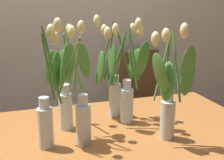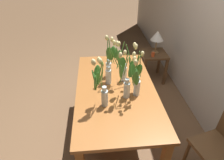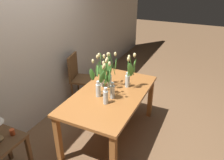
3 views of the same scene
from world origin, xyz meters
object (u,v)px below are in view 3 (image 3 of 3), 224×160
(tulip_vase_4, at_px, (110,86))
(pillar_candle, at_px, (12,132))
(tulip_vase_2, at_px, (102,74))
(dining_table, at_px, (111,99))
(dining_chair, at_px, (79,75))
(side_table, at_px, (3,148))
(tulip_vase_5, at_px, (109,73))
(tulip_vase_0, at_px, (98,84))
(tulip_vase_1, at_px, (130,73))
(tulip_vase_3, at_px, (106,90))

(tulip_vase_4, distance_m, pillar_candle, 1.30)
(tulip_vase_2, relative_size, tulip_vase_4, 1.07)
(dining_table, height_order, dining_chair, dining_chair)
(tulip_vase_2, distance_m, side_table, 1.56)
(tulip_vase_5, bearing_deg, tulip_vase_0, 176.56)
(tulip_vase_1, bearing_deg, pillar_candle, 145.44)
(tulip_vase_4, bearing_deg, tulip_vase_5, 27.15)
(tulip_vase_1, height_order, tulip_vase_5, tulip_vase_5)
(pillar_candle, bearing_deg, dining_table, -34.90)
(dining_table, relative_size, tulip_vase_3, 2.85)
(dining_table, xyz_separation_m, tulip_vase_2, (0.13, 0.20, 0.29))
(side_table, bearing_deg, tulip_vase_1, -33.88)
(tulip_vase_5, relative_size, side_table, 0.99)
(dining_table, xyz_separation_m, tulip_vase_0, (-0.13, 0.12, 0.27))
(tulip_vase_3, bearing_deg, dining_chair, 48.43)
(dining_table, height_order, side_table, dining_table)
(tulip_vase_1, height_order, tulip_vase_2, tulip_vase_2)
(dining_chair, bearing_deg, tulip_vase_0, -132.77)
(tulip_vase_1, xyz_separation_m, dining_chair, (0.41, 1.17, -0.45))
(dining_chair, bearing_deg, tulip_vase_2, -124.88)
(dining_chair, xyz_separation_m, side_table, (-1.89, -0.18, -0.09))
(tulip_vase_2, bearing_deg, side_table, 155.37)
(tulip_vase_5, xyz_separation_m, side_table, (-1.37, 0.72, -0.53))
(tulip_vase_1, height_order, pillar_candle, tulip_vase_1)
(tulip_vase_1, relative_size, tulip_vase_4, 1.04)
(dining_table, height_order, tulip_vase_1, tulip_vase_1)
(tulip_vase_5, height_order, pillar_candle, tulip_vase_5)
(tulip_vase_4, bearing_deg, tulip_vase_0, 92.17)
(tulip_vase_4, bearing_deg, side_table, 141.40)
(tulip_vase_1, bearing_deg, tulip_vase_4, 162.12)
(tulip_vase_2, relative_size, pillar_candle, 7.37)
(side_table, bearing_deg, dining_chair, 5.38)
(tulip_vase_5, bearing_deg, tulip_vase_3, -159.85)
(tulip_vase_4, relative_size, pillar_candle, 6.91)
(tulip_vase_1, bearing_deg, dining_chair, 70.64)
(tulip_vase_2, distance_m, tulip_vase_4, 0.36)
(dining_table, xyz_separation_m, side_table, (-1.21, 0.82, -0.22))
(tulip_vase_2, xyz_separation_m, tulip_vase_4, (-0.25, -0.25, -0.01))
(pillar_candle, bearing_deg, tulip_vase_5, -27.82)
(tulip_vase_1, relative_size, tulip_vase_2, 0.98)
(pillar_candle, bearing_deg, tulip_vase_3, -43.96)
(tulip_vase_3, bearing_deg, tulip_vase_0, 55.53)
(tulip_vase_1, distance_m, pillar_candle, 1.69)
(tulip_vase_0, distance_m, pillar_candle, 1.20)
(tulip_vase_0, height_order, tulip_vase_4, tulip_vase_0)
(tulip_vase_4, bearing_deg, dining_chair, 52.31)
(tulip_vase_2, height_order, pillar_candle, tulip_vase_2)
(dining_table, distance_m, dining_chair, 1.21)
(pillar_candle, bearing_deg, tulip_vase_4, -40.02)
(dining_chair, distance_m, side_table, 1.90)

